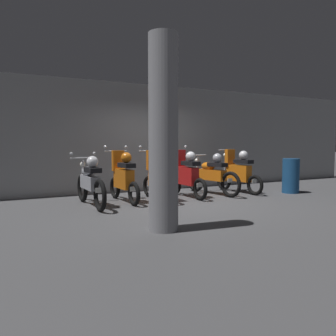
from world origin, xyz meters
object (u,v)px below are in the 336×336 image
motorbike_slot_2 (158,178)px  motorbike_slot_1 (123,177)px  motorbike_slot_3 (186,174)px  motorbike_slot_5 (238,172)px  motorbike_slot_4 (212,174)px  support_pillar (163,134)px  motorbike_slot_0 (90,182)px  trash_bin (291,176)px

motorbike_slot_2 → motorbike_slot_1: bearing=170.8°
motorbike_slot_3 → motorbike_slot_5: (1.64, 0.02, -0.00)m
motorbike_slot_1 → motorbike_slot_4: motorbike_slot_1 is taller
motorbike_slot_4 → motorbike_slot_2: bearing=-174.5°
motorbike_slot_4 → motorbike_slot_5: (0.82, -0.06, 0.04)m
motorbike_slot_2 → motorbike_slot_3: size_ratio=1.00×
motorbike_slot_4 → support_pillar: (-2.77, -2.73, 0.97)m
motorbike_slot_3 → motorbike_slot_5: bearing=0.7°
motorbike_slot_1 → support_pillar: (-0.31, -2.71, 0.93)m
motorbike_slot_3 → support_pillar: size_ratio=0.56×
motorbike_slot_3 → motorbike_slot_2: bearing=-174.5°
motorbike_slot_0 → motorbike_slot_3: size_ratio=1.16×
motorbike_slot_2 → motorbike_slot_3: bearing=5.5°
motorbike_slot_0 → motorbike_slot_3: 2.46m
motorbike_slot_5 → motorbike_slot_1: bearing=179.4°
motorbike_slot_0 → motorbike_slot_2: (1.64, 0.08, -0.00)m
motorbike_slot_3 → motorbike_slot_5: motorbike_slot_3 is taller
motorbike_slot_0 → motorbike_slot_2: bearing=2.6°
motorbike_slot_5 → motorbike_slot_0: bearing=-177.5°
motorbike_slot_0 → support_pillar: size_ratio=0.65×
motorbike_slot_1 → support_pillar: size_ratio=0.56×
motorbike_slot_0 → trash_bin: 5.35m
motorbike_slot_5 → trash_bin: bearing=-29.3°
motorbike_slot_0 → motorbike_slot_1: size_ratio=1.16×
motorbike_slot_2 → motorbike_slot_5: (2.46, 0.10, 0.04)m
motorbike_slot_0 → motorbike_slot_5: motorbike_slot_5 is taller
motorbike_slot_1 → motorbike_slot_3: same height
motorbike_slot_3 → motorbike_slot_5: 1.64m
motorbike_slot_1 → trash_bin: bearing=-9.1°
motorbike_slot_3 → trash_bin: size_ratio=1.81×
motorbike_slot_0 → motorbike_slot_4: motorbike_slot_0 is taller
support_pillar → motorbike_slot_5: bearing=36.7°
trash_bin → motorbike_slot_3: bearing=166.8°
motorbike_slot_3 → motorbike_slot_4: size_ratio=0.87×
motorbike_slot_2 → motorbike_slot_5: bearing=2.4°
motorbike_slot_0 → support_pillar: (0.50, -2.50, 0.97)m
motorbike_slot_2 → motorbike_slot_4: size_ratio=0.87×
motorbike_slot_1 → trash_bin: (4.51, -0.72, -0.10)m
support_pillar → motorbike_slot_3: bearing=53.7°
support_pillar → trash_bin: 5.32m
motorbike_slot_4 → trash_bin: 2.19m
motorbike_slot_4 → motorbike_slot_5: 0.82m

